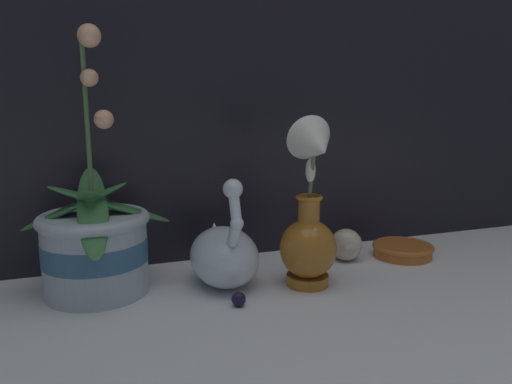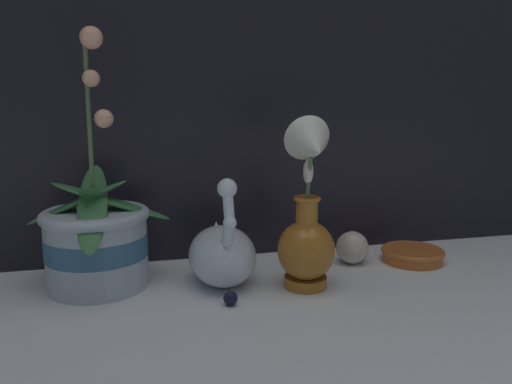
# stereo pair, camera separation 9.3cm
# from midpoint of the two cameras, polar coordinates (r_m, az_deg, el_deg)

# --- Properties ---
(ground_plane) EXTENTS (2.80, 2.80, 0.00)m
(ground_plane) POSITION_cam_midpoint_polar(r_m,az_deg,el_deg) (0.86, 7.08, -12.64)
(ground_plane) COLOR white
(orchid_potted_plant) EXTENTS (0.26, 0.26, 0.46)m
(orchid_potted_plant) POSITION_cam_midpoint_polar(r_m,az_deg,el_deg) (0.93, -15.06, -5.21)
(orchid_potted_plant) COLOR #B2BCCC
(orchid_potted_plant) RESTS_ON ground_plane
(swan_figurine) EXTENTS (0.12, 0.19, 0.21)m
(swan_figurine) POSITION_cam_midpoint_polar(r_m,az_deg,el_deg) (0.92, -1.03, -6.95)
(swan_figurine) COLOR silver
(swan_figurine) RESTS_ON ground_plane
(blue_vase) EXTENTS (0.10, 0.12, 0.31)m
(blue_vase) POSITION_cam_midpoint_polar(r_m,az_deg,el_deg) (0.90, 8.91, -3.74)
(blue_vase) COLOR #B26B23
(blue_vase) RESTS_ON ground_plane
(glass_sphere) EXTENTS (0.07, 0.07, 0.07)m
(glass_sphere) POSITION_cam_midpoint_polar(r_m,az_deg,el_deg) (1.07, 13.43, -6.22)
(glass_sphere) COLOR beige
(glass_sphere) RESTS_ON ground_plane
(amber_dish) EXTENTS (0.13, 0.13, 0.03)m
(amber_dish) POSITION_cam_midpoint_polar(r_m,az_deg,el_deg) (1.12, 19.77, -6.71)
(amber_dish) COLOR #C66628
(amber_dish) RESTS_ON ground_plane
(glass_bauble) EXTENTS (0.02, 0.02, 0.02)m
(glass_bauble) POSITION_cam_midpoint_polar(r_m,az_deg,el_deg) (0.85, 0.27, -12.12)
(glass_bauble) COLOR #191433
(glass_bauble) RESTS_ON ground_plane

